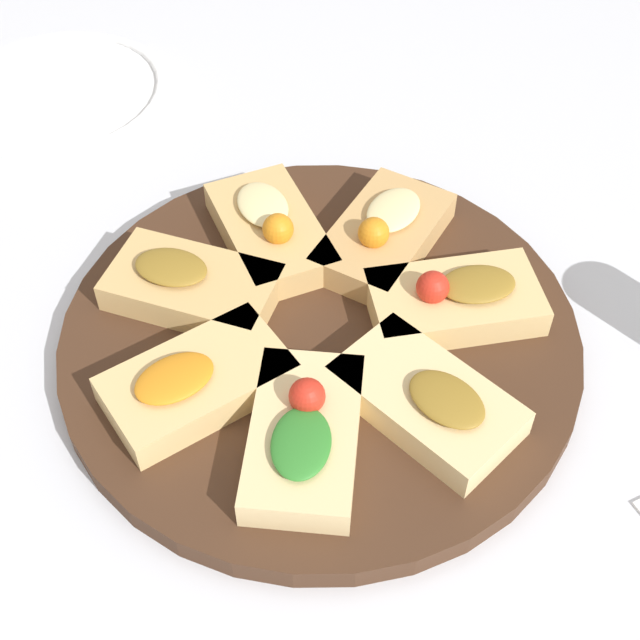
% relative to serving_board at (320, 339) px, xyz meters
% --- Properties ---
extents(ground_plane, '(3.00, 3.00, 0.00)m').
position_rel_serving_board_xyz_m(ground_plane, '(0.00, 0.00, -0.01)').
color(ground_plane, silver).
extents(serving_board, '(0.42, 0.42, 0.02)m').
position_rel_serving_board_xyz_m(serving_board, '(0.00, 0.00, 0.00)').
color(serving_board, '#422819').
rests_on(serving_board, ground_plane).
extents(focaccia_slice_0, '(0.15, 0.11, 0.04)m').
position_rel_serving_board_xyz_m(focaccia_slice_0, '(-0.11, -0.03, 0.02)').
color(focaccia_slice_0, '#E5C689').
rests_on(focaccia_slice_0, serving_board).
extents(focaccia_slice_1, '(0.12, 0.15, 0.05)m').
position_rel_serving_board_xyz_m(focaccia_slice_1, '(-0.04, -0.11, 0.03)').
color(focaccia_slice_1, '#DBB775').
rests_on(focaccia_slice_1, serving_board).
extents(focaccia_slice_2, '(0.14, 0.16, 0.05)m').
position_rel_serving_board_xyz_m(focaccia_slice_2, '(0.06, -0.10, 0.03)').
color(focaccia_slice_2, tan).
rests_on(focaccia_slice_2, serving_board).
extents(focaccia_slice_3, '(0.14, 0.09, 0.05)m').
position_rel_serving_board_xyz_m(focaccia_slice_3, '(0.11, -0.01, 0.03)').
color(focaccia_slice_3, tan).
rests_on(focaccia_slice_3, serving_board).
extents(focaccia_slice_4, '(0.15, 0.15, 0.04)m').
position_rel_serving_board_xyz_m(focaccia_slice_4, '(0.08, 0.08, 0.02)').
color(focaccia_slice_4, tan).
rests_on(focaccia_slice_4, serving_board).
extents(focaccia_slice_5, '(0.09, 0.14, 0.04)m').
position_rel_serving_board_xyz_m(focaccia_slice_5, '(-0.01, 0.11, 0.02)').
color(focaccia_slice_5, '#DBB775').
rests_on(focaccia_slice_5, serving_board).
extents(focaccia_slice_6, '(0.16, 0.14, 0.05)m').
position_rel_serving_board_xyz_m(focaccia_slice_6, '(-0.09, 0.06, 0.03)').
color(focaccia_slice_6, '#E5C689').
rests_on(focaccia_slice_6, serving_board).
extents(plate_right, '(0.24, 0.24, 0.02)m').
position_rel_serving_board_xyz_m(plate_right, '(0.44, 0.08, -0.00)').
color(plate_right, white).
rests_on(plate_right, ground_plane).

